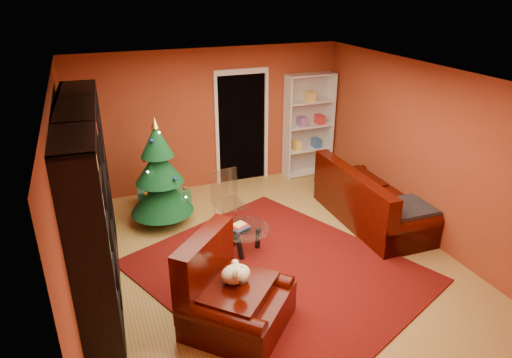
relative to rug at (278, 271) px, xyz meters
name	(u,v)px	position (x,y,z in m)	size (l,w,h in m)	color
floor	(266,257)	(0.00, 0.43, -0.04)	(5.00, 5.50, 0.05)	olive
ceiling	(268,73)	(0.00, 0.43, 2.61)	(5.00, 5.50, 0.05)	silver
wall_back	(211,119)	(0.00, 3.21, 1.29)	(5.00, 0.05, 2.60)	#953A1F
wall_left	(65,203)	(-2.52, 0.43, 1.29)	(0.05, 5.50, 2.60)	#953A1F
wall_right	(420,150)	(2.53, 0.43, 1.29)	(0.05, 5.50, 2.60)	#953A1F
doorway	(242,129)	(0.60, 3.16, 1.04)	(1.06, 0.60, 2.16)	black
rug	(278,271)	(0.00, 0.00, 0.00)	(3.06, 3.57, 0.02)	#5A0E0A
media_unit	(89,206)	(-2.27, 0.46, 1.19)	(0.48, 3.13, 2.40)	black
christmas_tree	(159,174)	(-1.21, 1.95, 0.86)	(1.01, 1.01, 1.80)	#093B1A
gift_box_teal	(147,197)	(-1.36, 2.72, 0.13)	(0.29, 0.29, 0.29)	#216F67
gift_box_green	(184,195)	(-0.72, 2.62, 0.11)	(0.23, 0.23, 0.23)	#246B33
gift_box_red	(158,195)	(-1.15, 2.80, 0.10)	(0.21, 0.21, 0.21)	maroon
white_bookshelf	(309,126)	(1.95, 3.00, 1.01)	(0.97, 0.35, 2.10)	white
armchair	(238,294)	(-0.84, -0.81, 0.44)	(1.14, 1.14, 0.89)	black
dog	(236,274)	(-0.84, -0.74, 0.65)	(0.40, 0.30, 0.29)	#F4ECC7
sofa	(373,195)	(2.02, 0.79, 0.46)	(2.20, 0.99, 0.95)	black
coffee_table	(244,240)	(-0.26, 0.65, 0.19)	(0.77, 0.77, 0.48)	gray
acrylic_chair	(229,204)	(-0.24, 1.37, 0.42)	(0.44, 0.48, 0.87)	#66605B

